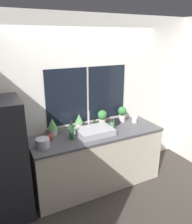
# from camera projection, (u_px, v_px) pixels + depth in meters

# --- Properties ---
(ground_plane) EXTENTS (14.00, 14.00, 0.00)m
(ground_plane) POSITION_uv_depth(u_px,v_px,m) (107.00, 195.00, 3.44)
(ground_plane) COLOR #38332D
(wall_back) EXTENTS (8.00, 0.09, 2.70)m
(wall_back) POSITION_uv_depth(u_px,v_px,m) (87.00, 101.00, 3.60)
(wall_back) COLOR silver
(wall_back) RESTS_ON ground_plane
(wall_right) EXTENTS (0.06, 7.00, 2.70)m
(wall_right) POSITION_uv_depth(u_px,v_px,m) (151.00, 82.00, 5.12)
(wall_right) COLOR silver
(wall_right) RESTS_ON ground_plane
(counter) EXTENTS (2.10, 0.67, 0.93)m
(counter) POSITION_uv_depth(u_px,v_px,m) (97.00, 159.00, 3.56)
(counter) COLOR beige
(counter) RESTS_ON ground_plane
(refrigerator) EXTENTS (0.62, 0.67, 1.65)m
(refrigerator) POSITION_uv_depth(u_px,v_px,m) (2.00, 162.00, 2.82)
(refrigerator) COLOR #232328
(refrigerator) RESTS_ON ground_plane
(sink) EXTENTS (0.54, 0.44, 0.30)m
(sink) POSITION_uv_depth(u_px,v_px,m) (95.00, 131.00, 3.35)
(sink) COLOR #ADADB2
(sink) RESTS_ON counter
(potted_plant_far_left) EXTENTS (0.15, 0.15, 0.27)m
(potted_plant_far_left) POSITION_uv_depth(u_px,v_px,m) (52.00, 126.00, 3.30)
(potted_plant_far_left) COLOR silver
(potted_plant_far_left) RESTS_ON counter
(potted_plant_center_left) EXTENTS (0.14, 0.14, 0.27)m
(potted_plant_center_left) POSITION_uv_depth(u_px,v_px,m) (79.00, 121.00, 3.49)
(potted_plant_center_left) COLOR silver
(potted_plant_center_left) RESTS_ON counter
(potted_plant_center_right) EXTENTS (0.16, 0.16, 0.26)m
(potted_plant_center_right) POSITION_uv_depth(u_px,v_px,m) (102.00, 117.00, 3.66)
(potted_plant_center_right) COLOR silver
(potted_plant_center_right) RESTS_ON counter
(potted_plant_far_right) EXTENTS (0.15, 0.15, 0.27)m
(potted_plant_far_right) POSITION_uv_depth(u_px,v_px,m) (122.00, 113.00, 3.83)
(potted_plant_far_right) COLOR silver
(potted_plant_far_right) RESTS_ON counter
(soap_bottle) EXTENTS (0.06, 0.06, 0.16)m
(soap_bottle) POSITION_uv_depth(u_px,v_px,m) (112.00, 126.00, 3.52)
(soap_bottle) COLOR #519E5B
(soap_bottle) RESTS_ON counter
(bottle_tall) EXTENTS (0.07, 0.07, 0.29)m
(bottle_tall) POSITION_uv_depth(u_px,v_px,m) (71.00, 132.00, 3.16)
(bottle_tall) COLOR #235128
(bottle_tall) RESTS_ON counter
(mug_red) EXTENTS (0.08, 0.08, 0.08)m
(mug_red) POSITION_uv_depth(u_px,v_px,m) (50.00, 138.00, 3.15)
(mug_red) COLOR #B72D28
(mug_red) RESTS_ON counter
(mug_black) EXTENTS (0.09, 0.09, 0.10)m
(mug_black) POSITION_uv_depth(u_px,v_px,m) (117.00, 122.00, 3.72)
(mug_black) COLOR black
(mug_black) RESTS_ON counter
(mug_white) EXTENTS (0.09, 0.09, 0.10)m
(mug_white) POSITION_uv_depth(u_px,v_px,m) (134.00, 120.00, 3.82)
(mug_white) COLOR white
(mug_white) RESTS_ON counter
(kettle) EXTENTS (0.19, 0.19, 0.14)m
(kettle) POSITION_uv_depth(u_px,v_px,m) (43.00, 143.00, 2.94)
(kettle) COLOR #B2B2B7
(kettle) RESTS_ON counter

